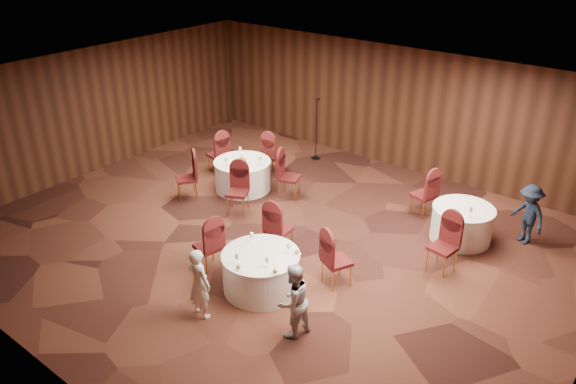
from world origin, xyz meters
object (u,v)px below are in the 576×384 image
Objects in this scene: table_right at (462,223)px; woman_b at (293,301)px; woman_a at (199,283)px; man_c at (528,214)px; mic_stand at (316,141)px; table_left at (243,175)px; table_main at (261,271)px.

woman_b is at bearing -101.93° from table_right.
woman_a is 6.82m from man_c.
woman_a is at bearing -89.25° from man_c.
woman_a is (-2.47, -5.11, 0.28)m from table_right.
mic_stand is 7.30m from woman_b.
table_left is at bearing -116.54° from woman_b.
man_c is at bearing 171.35° from woman_b.
table_main is 1.37m from woman_b.
table_main is 1.27m from woman_a.
mic_stand is at bearing 83.45° from table_left.
woman_a is (2.43, -6.73, 0.14)m from mic_stand.
table_main is 4.19m from table_left.
table_right is at bearing 11.36° from table_left.
woman_b is 5.61m from man_c.
mic_stand reaches higher than woman_b.
table_main is 1.08× the size of woman_a.
man_c is (2.03, 5.22, -0.00)m from woman_b.
woman_b is at bearing -79.11° from man_c.
table_left is 4.90m from woman_a.
mic_stand is at bearing -65.54° from woman_a.
woman_a reaches higher than table_main.
table_main and table_right have the same top height.
mic_stand is at bearing -134.62° from woman_b.
woman_a reaches higher than table_left.
mic_stand reaches higher than woman_a.
table_main is 1.02× the size of table_left.
table_left is 2.69m from mic_stand.
table_right is 5.17m from mic_stand.
woman_b is at bearing -154.01° from woman_a.
woman_a is at bearing -105.04° from table_main.
table_main is 0.82× the size of mic_stand.
woman_b is (1.52, 0.59, 0.00)m from woman_a.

